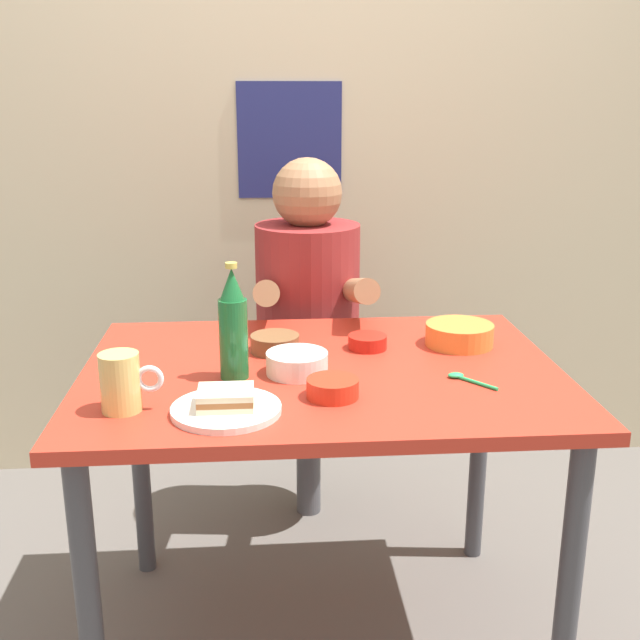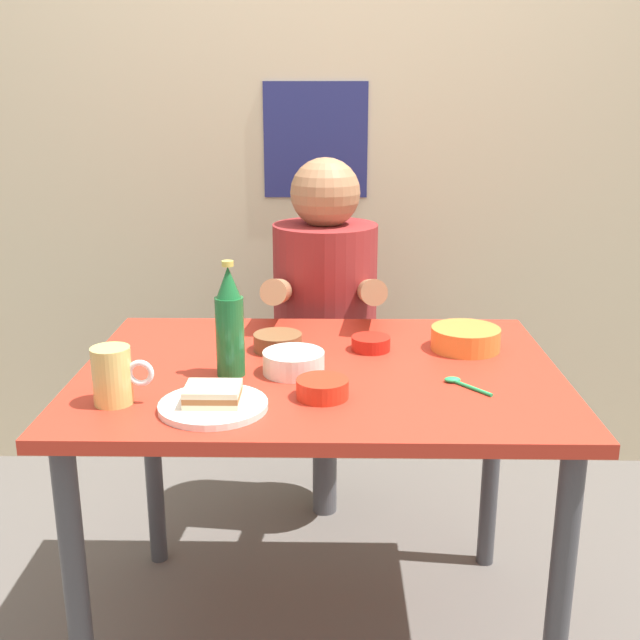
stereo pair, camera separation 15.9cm
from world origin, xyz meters
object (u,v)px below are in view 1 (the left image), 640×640
object	(u,v)px
person_seated	(308,291)
plate_orange	(226,409)
dining_table	(322,405)
beer_mug	(122,382)
sandwich	(226,398)
stool	(308,415)
beer_bottle	(233,327)
sambal_bowl_red	(367,341)

from	to	relation	value
person_seated	plate_orange	bearing A→B (deg)	-104.02
dining_table	person_seated	bearing A→B (deg)	89.40
person_seated	beer_mug	world-z (taller)	person_seated
sandwich	dining_table	bearing A→B (deg)	49.71
dining_table	stool	size ratio (longest dim) A/B	2.44
dining_table	stool	bearing A→B (deg)	89.41
beer_bottle	sambal_bowl_red	xyz separation A→B (m)	(0.32, 0.18, -0.10)
dining_table	plate_orange	world-z (taller)	plate_orange
sambal_bowl_red	person_seated	bearing A→B (deg)	103.55
stool	plate_orange	world-z (taller)	plate_orange
dining_table	plate_orange	size ratio (longest dim) A/B	5.00
person_seated	sambal_bowl_red	xyz separation A→B (m)	(0.12, -0.49, -0.01)
stool	person_seated	world-z (taller)	person_seated
stool	plate_orange	bearing A→B (deg)	-103.85
plate_orange	beer_bottle	xyz separation A→B (m)	(0.01, 0.20, 0.11)
stool	person_seated	bearing A→B (deg)	-90.00
beer_mug	dining_table	bearing A→B (deg)	27.89
plate_orange	beer_mug	distance (m)	0.21
person_seated	sandwich	bearing A→B (deg)	-104.02
person_seated	beer_mug	bearing A→B (deg)	-116.70
sambal_bowl_red	beer_bottle	bearing A→B (deg)	-151.08
dining_table	beer_mug	distance (m)	0.49
beer_bottle	sambal_bowl_red	world-z (taller)	beer_bottle
dining_table	sambal_bowl_red	distance (m)	0.21
dining_table	plate_orange	bearing A→B (deg)	-130.29
dining_table	beer_bottle	bearing A→B (deg)	-166.08
plate_orange	sambal_bowl_red	size ratio (longest dim) A/B	2.29
sandwich	sambal_bowl_red	distance (m)	0.50
stool	dining_table	bearing A→B (deg)	-90.59
dining_table	stool	distance (m)	0.70
person_seated	sambal_bowl_red	world-z (taller)	person_seated
plate_orange	sandwich	world-z (taller)	sandwich
plate_orange	sambal_bowl_red	bearing A→B (deg)	48.42
dining_table	stool	xyz separation A→B (m)	(0.01, 0.63, -0.30)
person_seated	beer_mug	size ratio (longest dim) A/B	5.71
sandwich	beer_mug	bearing A→B (deg)	172.29
person_seated	sandwich	size ratio (longest dim) A/B	6.54
beer_mug	plate_orange	bearing A→B (deg)	-7.71
beer_bottle	sambal_bowl_red	size ratio (longest dim) A/B	2.73
beer_bottle	sandwich	bearing A→B (deg)	-93.21
dining_table	sandwich	xyz separation A→B (m)	(-0.21, -0.25, 0.13)
dining_table	person_seated	world-z (taller)	person_seated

